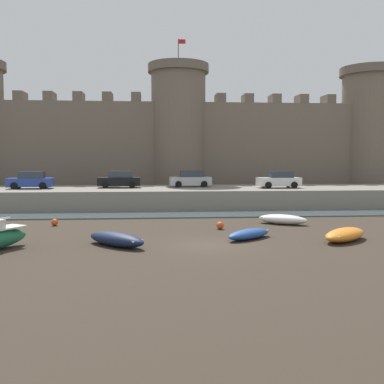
% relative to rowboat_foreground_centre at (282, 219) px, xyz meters
% --- Properties ---
extents(ground_plane, '(160.00, 160.00, 0.00)m').
position_rel_rowboat_foreground_centre_xyz_m(ground_plane, '(-6.00, -7.11, -0.35)').
color(ground_plane, '#382D23').
extents(water_channel, '(80.00, 4.50, 0.10)m').
position_rel_rowboat_foreground_centre_xyz_m(water_channel, '(-6.00, 5.75, -0.30)').
color(water_channel, '#47565B').
rests_on(water_channel, ground).
extents(quay_road, '(59.45, 10.00, 1.75)m').
position_rel_rowboat_foreground_centre_xyz_m(quay_road, '(-6.00, 13.00, 0.52)').
color(quay_road, gray).
rests_on(quay_road, ground).
extents(castle, '(54.71, 7.26, 18.79)m').
position_rel_rowboat_foreground_centre_xyz_m(castle, '(-6.00, 24.02, 6.68)').
color(castle, '#706354').
rests_on(castle, ground).
extents(rowboat_foreground_centre, '(3.59, 2.91, 0.68)m').
position_rel_rowboat_foreground_centre_xyz_m(rowboat_foreground_centre, '(0.00, 0.00, 0.00)').
color(rowboat_foreground_centre, silver).
rests_on(rowboat_foreground_centre, ground).
extents(rowboat_foreground_right, '(3.70, 3.64, 0.73)m').
position_rel_rowboat_foreground_centre_xyz_m(rowboat_foreground_right, '(-10.87, -7.04, 0.03)').
color(rowboat_foreground_right, '#141E3D').
rests_on(rowboat_foreground_right, ground).
extents(rowboat_midflat_right, '(3.28, 2.96, 0.58)m').
position_rel_rowboat_foreground_centre_xyz_m(rowboat_midflat_right, '(-3.53, -5.58, -0.05)').
color(rowboat_midflat_right, '#234793').
rests_on(rowboat_midflat_right, ground).
extents(rowboat_near_channel_left, '(3.76, 3.63, 0.71)m').
position_rel_rowboat_foreground_centre_xyz_m(rowboat_near_channel_left, '(1.63, -6.59, 0.02)').
color(rowboat_near_channel_left, orange).
rests_on(rowboat_near_channel_left, ground).
extents(mooring_buoy_near_shore, '(0.47, 0.47, 0.47)m').
position_rel_rowboat_foreground_centre_xyz_m(mooring_buoy_near_shore, '(-15.68, 0.52, -0.12)').
color(mooring_buoy_near_shore, '#E04C1E').
rests_on(mooring_buoy_near_shore, ground).
extents(mooring_buoy_near_channel, '(0.49, 0.49, 0.49)m').
position_rel_rowboat_foreground_centre_xyz_m(mooring_buoy_near_channel, '(-4.66, -1.90, -0.11)').
color(mooring_buoy_near_channel, '#E04C1E').
rests_on(mooring_buoy_near_channel, ground).
extents(car_quay_east, '(4.17, 2.03, 1.62)m').
position_rel_rowboat_foreground_centre_xyz_m(car_quay_east, '(-12.32, 13.72, 2.17)').
color(car_quay_east, black).
rests_on(car_quay_east, quay_road).
extents(car_quay_centre_west, '(4.17, 2.03, 1.62)m').
position_rel_rowboat_foreground_centre_xyz_m(car_quay_centre_west, '(3.09, 12.03, 2.17)').
color(car_quay_centre_west, silver).
rests_on(car_quay_centre_west, quay_road).
extents(car_quay_west, '(4.17, 2.03, 1.62)m').
position_rel_rowboat_foreground_centre_xyz_m(car_quay_west, '(-5.29, 14.26, 2.17)').
color(car_quay_west, '#B2B5B7').
rests_on(car_quay_west, quay_road).
extents(car_quay_centre_east, '(4.17, 2.03, 1.62)m').
position_rel_rowboat_foreground_centre_xyz_m(car_quay_centre_east, '(-20.52, 12.86, 2.17)').
color(car_quay_centre_east, '#263F99').
rests_on(car_quay_centre_east, quay_road).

